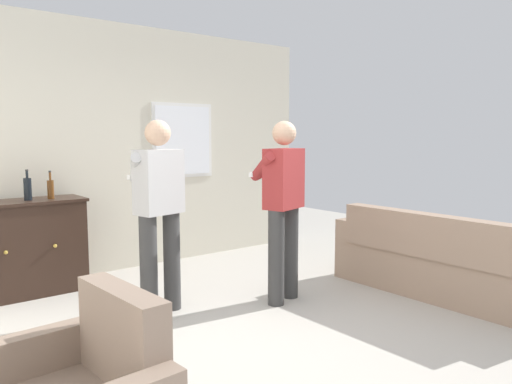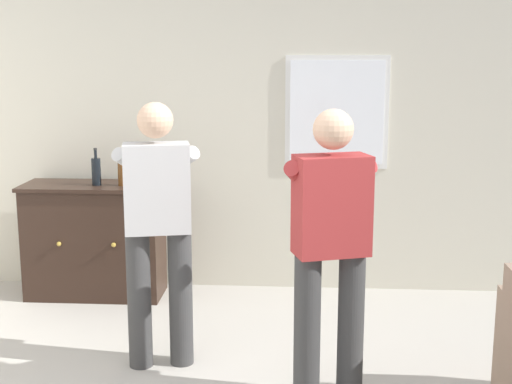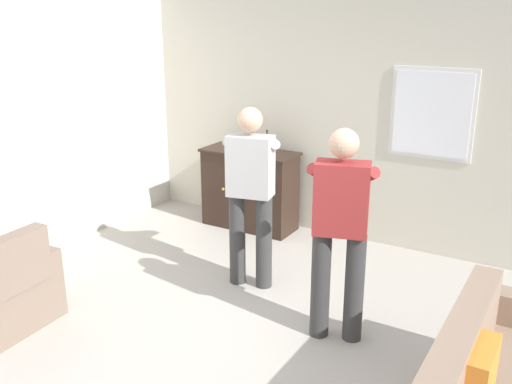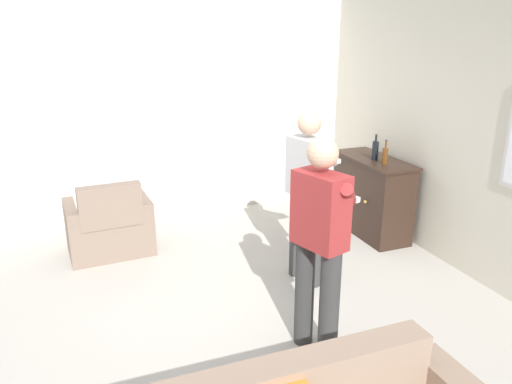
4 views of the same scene
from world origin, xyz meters
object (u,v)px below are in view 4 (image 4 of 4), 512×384
(sideboard_cabinet, at_px, (372,196))
(person_standing_left, at_px, (308,189))
(person_standing_right, at_px, (320,238))
(bottle_liquor_amber, at_px, (375,150))
(bottle_wine_green, at_px, (385,155))
(armchair, at_px, (110,229))

(sideboard_cabinet, relative_size, person_standing_left, 0.67)
(person_standing_left, xyz_separation_m, person_standing_right, (1.05, -0.43, 0.00))
(person_standing_left, bearing_deg, sideboard_cabinet, 121.86)
(bottle_liquor_amber, bearing_deg, person_standing_left, -58.99)
(bottle_liquor_amber, xyz_separation_m, person_standing_right, (1.79, -1.66, -0.11))
(bottle_liquor_amber, xyz_separation_m, person_standing_left, (0.74, -1.23, -0.11))
(bottle_wine_green, height_order, person_standing_right, person_standing_right)
(person_standing_left, bearing_deg, bottle_liquor_amber, 121.01)
(person_standing_left, relative_size, person_standing_right, 1.00)
(sideboard_cabinet, bearing_deg, person_standing_right, -42.77)
(bottle_wine_green, distance_m, bottle_liquor_amber, 0.21)
(armchair, distance_m, person_standing_left, 2.27)
(sideboard_cabinet, height_order, bottle_liquor_amber, bottle_liquor_amber)
(armchair, xyz_separation_m, person_standing_left, (1.32, 1.73, 0.65))
(sideboard_cabinet, bearing_deg, bottle_wine_green, -9.74)
(person_standing_left, bearing_deg, bottle_wine_green, 113.52)
(person_standing_right, bearing_deg, sideboard_cabinet, 137.23)
(armchair, xyz_separation_m, person_standing_right, (2.37, 1.30, 0.65))
(bottle_wine_green, relative_size, bottle_liquor_amber, 0.93)
(sideboard_cabinet, bearing_deg, person_standing_left, -58.14)
(armchair, bearing_deg, bottle_liquor_amber, 78.92)
(bottle_liquor_amber, bearing_deg, armchair, -101.08)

